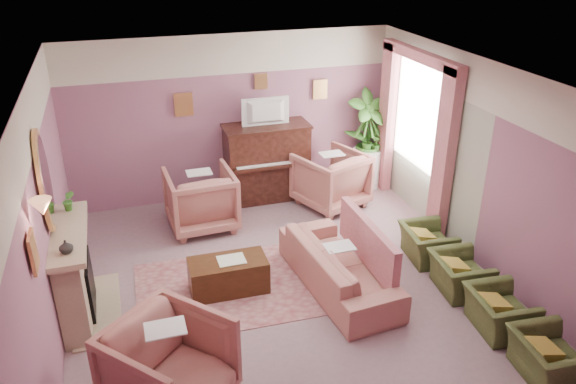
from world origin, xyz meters
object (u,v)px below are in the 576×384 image
object	(u,v)px
floral_armchair_right	(331,177)
olive_chair_c	(460,269)
sofa	(339,259)
side_table	(366,168)
floral_armchair_front	(169,362)
television	(267,110)
coffee_table	(228,275)
piano	(267,163)
floral_armchair_left	(201,197)
olive_chair_a	(550,352)
olive_chair_d	(427,238)
olive_chair_b	(500,306)

from	to	relation	value
floral_armchair_right	olive_chair_c	distance (m)	2.93
sofa	side_table	bearing A→B (deg)	59.06
floral_armchair_front	olive_chair_c	bearing A→B (deg)	12.33
television	floral_armchair_right	world-z (taller)	television
olive_chair_c	coffee_table	bearing A→B (deg)	162.46
coffee_table	sofa	bearing A→B (deg)	-14.12
piano	floral_armchair_left	xyz separation A→B (m)	(-1.27, -0.72, -0.13)
olive_chair_a	side_table	world-z (taller)	side_table
sofa	floral_armchair_right	world-z (taller)	floral_armchair_right
piano	floral_armchair_left	distance (m)	1.47
olive_chair_c	television	bearing A→B (deg)	115.45
piano	floral_armchair_front	bearing A→B (deg)	-116.93
side_table	floral_armchair_right	bearing A→B (deg)	-148.78
floral_armchair_left	side_table	size ratio (longest dim) A/B	1.50
olive_chair_a	olive_chair_c	distance (m)	1.64
piano	olive_chair_d	distance (m)	3.11
television	olive_chair_a	world-z (taller)	television
sofa	olive_chair_c	bearing A→B (deg)	-20.68
piano	olive_chair_a	size ratio (longest dim) A/B	1.87
olive_chair_a	olive_chair_d	world-z (taller)	same
sofa	floral_armchair_left	xyz separation A→B (m)	(-1.43, 2.18, 0.10)
coffee_table	olive_chair_b	bearing A→B (deg)	-31.09
sofa	olive_chair_c	world-z (taller)	sofa
olive_chair_d	side_table	distance (m)	2.58
sofa	side_table	size ratio (longest dim) A/B	3.03
olive_chair_c	olive_chair_a	bearing A→B (deg)	-90.00
sofa	olive_chair_a	size ratio (longest dim) A/B	2.83
piano	floral_armchair_left	bearing A→B (deg)	-150.50
floral_armchair_left	floral_armchair_right	size ratio (longest dim) A/B	1.00
olive_chair_d	side_table	xyz separation A→B (m)	(0.24, 2.57, 0.03)
sofa	olive_chair_c	size ratio (longest dim) A/B	2.83
piano	side_table	xyz separation A→B (m)	(1.85, -0.06, -0.30)
piano	floral_armchair_right	bearing A→B (deg)	-33.14
olive_chair_a	olive_chair_d	distance (m)	2.46
sofa	side_table	distance (m)	3.31
olive_chair_d	floral_armchair_left	bearing A→B (deg)	146.48
television	floral_armchair_left	world-z (taller)	television
olive_chair_b	floral_armchair_left	bearing A→B (deg)	129.12
floral_armchair_front	olive_chair_b	world-z (taller)	floral_armchair_front
sofa	side_table	world-z (taller)	sofa
olive_chair_c	floral_armchair_right	bearing A→B (deg)	103.41
floral_armchair_right	olive_chair_d	size ratio (longest dim) A/B	1.40
sofa	floral_armchair_left	distance (m)	2.61
side_table	television	bearing A→B (deg)	179.60
floral_armchair_left	olive_chair_a	world-z (taller)	floral_armchair_left
olive_chair_c	olive_chair_d	distance (m)	0.82
sofa	television	bearing A→B (deg)	93.09
floral_armchair_right	floral_armchair_front	xyz separation A→B (m)	(-3.12, -3.67, 0.00)
floral_armchair_left	olive_chair_b	xyz separation A→B (m)	(2.89, -3.56, -0.20)
sofa	olive_chair_d	world-z (taller)	sofa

